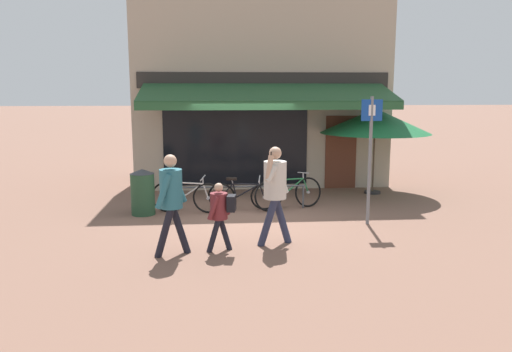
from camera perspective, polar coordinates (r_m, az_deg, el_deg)
name	(u,v)px	position (r m, az deg, el deg)	size (l,w,h in m)	color
ground_plane	(246,215)	(11.44, -1.12, -4.50)	(160.00, 160.00, 0.00)	brown
shop_front	(260,82)	(15.60, 0.43, 10.68)	(7.39, 4.83, 6.13)	tan
bike_rack_rail	(241,190)	(11.91, -1.69, -1.61)	(3.10, 0.04, 0.57)	#47494F
bicycle_silver	(187,197)	(11.67, -7.90, -2.34)	(1.70, 0.56, 0.87)	black
bicycle_black	(243,195)	(11.85, -1.55, -2.24)	(1.67, 0.54, 0.81)	black
bicycle_green	(288,193)	(11.98, 3.73, -1.94)	(1.74, 0.82, 0.89)	black
pedestrian_adult	(275,185)	(9.09, 2.19, -1.05)	(0.68, 0.64, 1.84)	#282D47
pedestrian_child	(221,209)	(8.79, -4.06, -3.82)	(0.55, 0.44, 1.24)	black
pedestrian_second_adult	(171,195)	(8.62, -9.67, -2.10)	(0.62, 0.61, 1.78)	black
litter_bin	(143,192)	(11.68, -12.82, -1.77)	(0.55, 0.55, 1.06)	#23472D
parking_sign	(370,148)	(10.66, 12.93, 3.15)	(0.44, 0.07, 2.70)	slate
cafe_parasol	(375,121)	(13.94, 13.46, 6.13)	(2.97, 2.97, 2.33)	#4C3D2D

